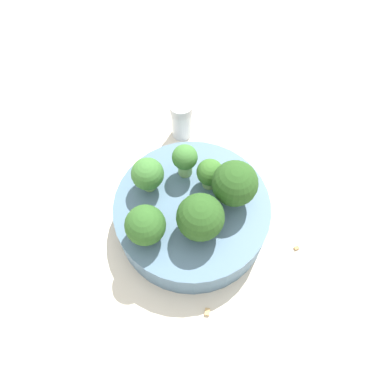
# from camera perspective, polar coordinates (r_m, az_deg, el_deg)

# --- Properties ---
(ground_plane) EXTENTS (3.00, 3.00, 0.00)m
(ground_plane) POSITION_cam_1_polar(r_m,az_deg,el_deg) (0.52, 0.00, -4.52)
(ground_plane) COLOR beige
(bowl) EXTENTS (0.20, 0.20, 0.05)m
(bowl) POSITION_cam_1_polar(r_m,az_deg,el_deg) (0.50, 0.00, -3.31)
(bowl) COLOR slate
(bowl) RESTS_ON ground_plane
(broccoli_floret_0) EXTENTS (0.06, 0.06, 0.06)m
(broccoli_floret_0) POSITION_cam_1_polar(r_m,az_deg,el_deg) (0.43, 1.29, -3.91)
(broccoli_floret_0) COLOR #84AD66
(broccoli_floret_0) RESTS_ON bowl
(broccoli_floret_1) EXTENTS (0.03, 0.03, 0.05)m
(broccoli_floret_1) POSITION_cam_1_polar(r_m,az_deg,el_deg) (0.47, -1.10, 5.01)
(broccoli_floret_1) COLOR #8EB770
(broccoli_floret_1) RESTS_ON bowl
(broccoli_floret_2) EXTENTS (0.06, 0.06, 0.07)m
(broccoli_floret_2) POSITION_cam_1_polar(r_m,az_deg,el_deg) (0.45, 6.53, 1.22)
(broccoli_floret_2) COLOR #8EB770
(broccoli_floret_2) RESTS_ON bowl
(broccoli_floret_3) EXTENTS (0.05, 0.05, 0.05)m
(broccoli_floret_3) POSITION_cam_1_polar(r_m,az_deg,el_deg) (0.43, -7.12, -5.08)
(broccoli_floret_3) COLOR #8EB770
(broccoli_floret_3) RESTS_ON bowl
(broccoli_floret_4) EXTENTS (0.03, 0.03, 0.05)m
(broccoli_floret_4) POSITION_cam_1_polar(r_m,az_deg,el_deg) (0.47, 2.75, 2.84)
(broccoli_floret_4) COLOR #84AD66
(broccoli_floret_4) RESTS_ON bowl
(broccoli_floret_5) EXTENTS (0.04, 0.04, 0.05)m
(broccoli_floret_5) POSITION_cam_1_polar(r_m,az_deg,el_deg) (0.47, -6.77, 2.63)
(broccoli_floret_5) COLOR #8EB770
(broccoli_floret_5) RESTS_ON bowl
(pepper_shaker) EXTENTS (0.03, 0.03, 0.06)m
(pepper_shaker) POSITION_cam_1_polar(r_m,az_deg,el_deg) (0.58, -1.61, 10.98)
(pepper_shaker) COLOR silver
(pepper_shaker) RESTS_ON ground_plane
(almond_crumb_0) EXTENTS (0.01, 0.01, 0.01)m
(almond_crumb_0) POSITION_cam_1_polar(r_m,az_deg,el_deg) (0.48, 2.34, -17.73)
(almond_crumb_0) COLOR tan
(almond_crumb_0) RESTS_ON ground_plane
(almond_crumb_1) EXTENTS (0.01, 0.01, 0.01)m
(almond_crumb_1) POSITION_cam_1_polar(r_m,az_deg,el_deg) (0.52, 15.68, -8.16)
(almond_crumb_1) COLOR #AD7F4C
(almond_crumb_1) RESTS_ON ground_plane
(almond_crumb_2) EXTENTS (0.01, 0.01, 0.01)m
(almond_crumb_2) POSITION_cam_1_polar(r_m,az_deg,el_deg) (0.60, -1.94, 9.39)
(almond_crumb_2) COLOR olive
(almond_crumb_2) RESTS_ON ground_plane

